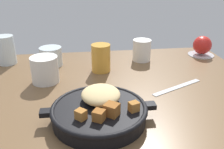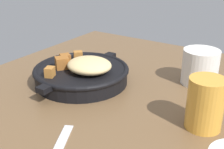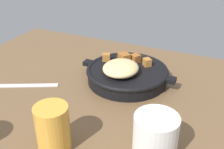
{
  "view_description": "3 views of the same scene",
  "coord_description": "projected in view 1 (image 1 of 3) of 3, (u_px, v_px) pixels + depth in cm",
  "views": [
    {
      "loc": [
        -9.14,
        -61.8,
        33.22
      ],
      "look_at": [
        -0.7,
        2.86,
        4.65
      ],
      "focal_mm": 39.55,
      "sensor_mm": 36.0,
      "label": 1
    },
    {
      "loc": [
        44.06,
        28.47,
        29.6
      ],
      "look_at": [
        -4.91,
        -3.73,
        4.49
      ],
      "focal_mm": 47.54,
      "sensor_mm": 36.0,
      "label": 2
    },
    {
      "loc": [
        -29.58,
        49.61,
        38.15
      ],
      "look_at": [
        -5.48,
        -3.47,
        6.62
      ],
      "focal_mm": 44.26,
      "sensor_mm": 36.0,
      "label": 3
    }
  ],
  "objects": [
    {
      "name": "juice_glass_amber",
      "position": [
        101.0,
        58.0,
        0.84
      ],
      "size": [
        6.47,
        6.47,
        9.42
      ],
      "primitive_type": "cylinder",
      "color": "gold",
      "rests_on": "ground_plane"
    },
    {
      "name": "white_creamer_pitcher",
      "position": [
        142.0,
        50.0,
        0.94
      ],
      "size": [
        6.83,
        6.83,
        8.09
      ],
      "primitive_type": "cylinder",
      "color": "white",
      "rests_on": "ground_plane"
    },
    {
      "name": "cast_iron_skillet",
      "position": [
        99.0,
        110.0,
        0.57
      ],
      "size": [
        26.76,
        22.46,
        6.85
      ],
      "color": "black",
      "rests_on": "ground_plane"
    },
    {
      "name": "ceramic_mug_white",
      "position": [
        45.0,
        70.0,
        0.76
      ],
      "size": [
        8.36,
        8.36,
        8.25
      ],
      "primitive_type": "cylinder",
      "color": "silver",
      "rests_on": "ground_plane"
    },
    {
      "name": "water_glass_short",
      "position": [
        51.0,
        56.0,
        0.89
      ],
      "size": [
        7.94,
        7.94,
        6.8
      ],
      "primitive_type": "cylinder",
      "color": "silver",
      "rests_on": "ground_plane"
    },
    {
      "name": "ground_plane",
      "position": [
        116.0,
        97.0,
        0.71
      ],
      "size": [
        91.75,
        77.42,
        2.4
      ],
      "primitive_type": "cube",
      "color": "brown"
    },
    {
      "name": "saucer_plate",
      "position": [
        201.0,
        54.0,
        1.01
      ],
      "size": [
        10.26,
        10.26,
        0.6
      ],
      "primitive_type": "cylinder",
      "color": "#B7BABF",
      "rests_on": "ground_plane"
    },
    {
      "name": "water_glass_tall",
      "position": [
        6.0,
        50.0,
        0.9
      ],
      "size": [
        6.6,
        6.6,
        10.49
      ],
      "primitive_type": "cylinder",
      "color": "silver",
      "rests_on": "ground_plane"
    },
    {
      "name": "red_apple",
      "position": [
        202.0,
        45.0,
        0.99
      ],
      "size": [
        7.32,
        7.32,
        7.32
      ],
      "primitive_type": "sphere",
      "color": "red",
      "rests_on": "saucer_plate"
    },
    {
      "name": "butter_knife",
      "position": [
        177.0,
        87.0,
        0.74
      ],
      "size": [
        17.6,
        9.72,
        0.36
      ],
      "primitive_type": "cube",
      "rotation": [
        0.0,
        0.0,
        0.46
      ],
      "color": "silver",
      "rests_on": "ground_plane"
    }
  ]
}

